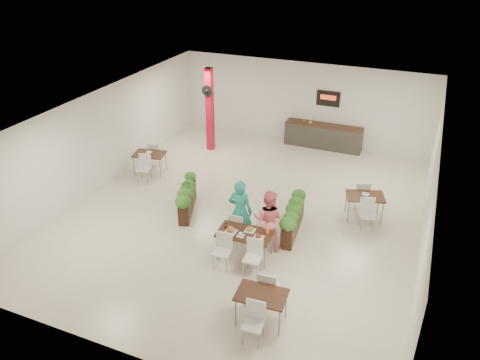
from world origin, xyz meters
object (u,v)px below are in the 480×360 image
(side_table_b, at_px, (365,199))
(side_table_c, at_px, (261,299))
(planter_right, at_px, (293,217))
(side_table_a, at_px, (150,157))
(red_column, at_px, (210,109))
(planter_left, at_px, (187,195))
(diner_woman, at_px, (268,220))
(service_counter, at_px, (323,136))
(diner_man, at_px, (240,211))
(main_table, at_px, (244,236))

(side_table_b, xyz_separation_m, side_table_c, (-1.33, -5.10, -0.01))
(planter_right, distance_m, side_table_a, 5.93)
(red_column, relative_size, planter_right, 1.63)
(planter_right, height_order, side_table_b, planter_right)
(planter_left, bearing_deg, side_table_a, 144.32)
(diner_woman, height_order, side_table_b, diner_woman)
(service_counter, bearing_deg, diner_woman, -88.12)
(diner_man, xyz_separation_m, diner_woman, (0.80, 0.00, -0.07))
(side_table_c, bearing_deg, planter_left, 132.40)
(planter_left, bearing_deg, service_counter, 67.16)
(service_counter, xyz_separation_m, planter_right, (0.65, -6.18, 0.01))
(diner_woman, bearing_deg, side_table_a, -29.46)
(planter_left, distance_m, side_table_b, 5.25)
(planter_right, bearing_deg, side_table_a, 164.03)
(red_column, height_order, main_table, red_column)
(service_counter, bearing_deg, planter_left, -112.84)
(diner_woman, height_order, side_table_a, diner_woman)
(service_counter, bearing_deg, side_table_b, -63.21)
(main_table, bearing_deg, side_table_a, 146.51)
(diner_woman, xyz_separation_m, side_table_b, (2.12, 2.46, -0.23))
(diner_woman, bearing_deg, side_table_c, 103.15)
(diner_man, height_order, planter_left, diner_man)
(planter_right, bearing_deg, planter_left, -178.32)
(main_table, height_order, side_table_a, same)
(side_table_a, bearing_deg, planter_right, -28.09)
(side_table_a, distance_m, side_table_c, 8.01)
(side_table_a, bearing_deg, main_table, -45.61)
(red_column, bearing_deg, side_table_a, -111.35)
(service_counter, height_order, side_table_a, service_counter)
(planter_left, xyz_separation_m, side_table_c, (3.67, -3.49, 0.10))
(diner_woman, bearing_deg, service_counter, -91.65)
(side_table_b, bearing_deg, side_table_a, 161.55)
(red_column, bearing_deg, side_table_c, -57.54)
(planter_right, relative_size, side_table_b, 1.17)
(main_table, distance_m, side_table_a, 5.84)
(red_column, relative_size, diner_man, 1.74)
(diner_man, height_order, planter_right, diner_man)
(service_counter, distance_m, planter_right, 6.21)
(planter_left, bearing_deg, planter_right, 1.68)
(service_counter, height_order, side_table_c, service_counter)
(red_column, bearing_deg, service_counter, 25.00)
(red_column, height_order, side_table_b, red_column)
(diner_woman, relative_size, planter_right, 0.87)
(diner_man, height_order, diner_woman, diner_man)
(main_table, height_order, planter_left, planter_left)
(diner_man, xyz_separation_m, planter_left, (-2.08, 0.84, -0.41))
(service_counter, xyz_separation_m, diner_woman, (0.23, -7.12, 0.36))
(diner_woman, bearing_deg, main_table, 54.48)
(diner_man, bearing_deg, red_column, -60.38)
(diner_man, relative_size, planter_left, 0.99)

